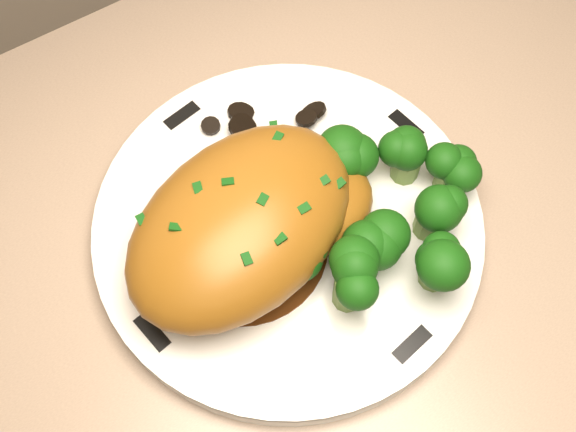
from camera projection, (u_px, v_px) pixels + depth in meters
plate at (288, 227)px, 0.56m from camera, size 0.35×0.35×0.02m
rim_accent_0 at (406, 125)px, 0.59m from camera, size 0.02×0.03×0.00m
rim_accent_1 at (182, 116)px, 0.60m from camera, size 0.03×0.02×0.00m
rim_accent_2 at (152, 332)px, 0.52m from camera, size 0.02×0.03×0.00m
rim_accent_3 at (412, 345)px, 0.51m from camera, size 0.03×0.02×0.00m
gravy_pool at (243, 245)px, 0.54m from camera, size 0.13×0.13×0.00m
chicken_breast at (250, 223)px, 0.51m from camera, size 0.22×0.17×0.07m
mushroom_pile at (269, 136)px, 0.58m from camera, size 0.09×0.07×0.02m
broccoli_florets at (380, 213)px, 0.53m from camera, size 0.17×0.14×0.05m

